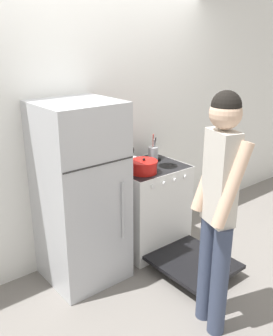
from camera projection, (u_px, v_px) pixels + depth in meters
name	position (u px, v px, depth m)	size (l,w,h in m)	color
ground_plane	(108.00, 242.00, 4.06)	(14.00, 14.00, 0.00)	slate
wall_back	(103.00, 127.00, 3.66)	(10.00, 0.06, 2.55)	silver
refrigerator	(81.00, 194.00, 3.26)	(0.66, 0.67, 1.62)	#B7BABF
stove_range	(150.00, 208.00, 3.84)	(0.70, 1.32, 0.89)	white
dutch_oven_pot	(144.00, 167.00, 3.52)	(0.30, 0.26, 0.15)	red
tea_kettle	(129.00, 160.00, 3.70)	(0.20, 0.16, 0.22)	silver
utensil_jar	(153.00, 153.00, 3.89)	(0.11, 0.11, 0.28)	#B7BABF
person	(219.00, 203.00, 2.58)	(0.36, 0.42, 1.80)	#38425B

